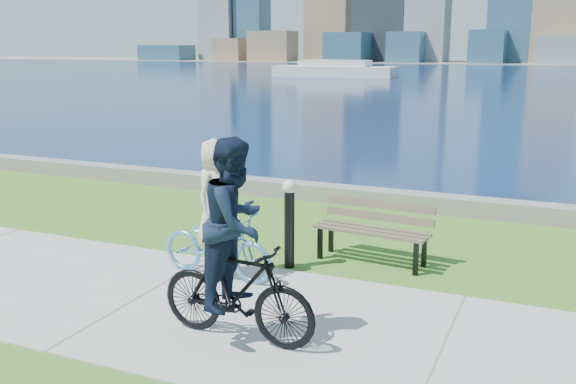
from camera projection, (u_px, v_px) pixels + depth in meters
name	position (u px, v px, depth m)	size (l,w,h in m)	color
ground	(440.00, 353.00, 7.07)	(320.00, 320.00, 0.00)	#36691B
concrete_path	(440.00, 352.00, 7.06)	(80.00, 3.50, 0.02)	#9D9C97
seawall	(500.00, 209.00, 12.56)	(90.00, 0.50, 0.35)	slate
bay_water	(562.00, 76.00, 71.37)	(320.00, 131.00, 0.01)	#0B1F48
far_shore	(568.00, 63.00, 123.17)	(320.00, 30.00, 0.12)	gray
ferry_near	(335.00, 70.00, 69.83)	(13.37, 3.82, 1.81)	silver
park_bench	(374.00, 226.00, 9.97)	(1.85, 0.79, 0.93)	black
bollard_lamp	(289.00, 218.00, 9.64)	(0.22, 0.22, 1.37)	black
cyclist_woman	(217.00, 227.00, 9.20)	(0.79, 1.88, 2.03)	#579AD3
cyclist_man	(236.00, 258.00, 7.14)	(0.74, 1.95, 2.34)	black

